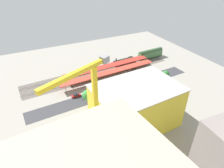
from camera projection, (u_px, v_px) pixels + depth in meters
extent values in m
plane|color=gray|center=(114.00, 87.00, 107.15)|extent=(149.60, 149.60, 0.00)
cube|color=#5B544C|center=(100.00, 72.00, 121.70)|extent=(94.16, 19.85, 0.01)
cube|color=#38383D|center=(116.00, 90.00, 105.12)|extent=(93.84, 13.90, 0.01)
cube|color=#9E9EA8|center=(97.00, 69.00, 124.79)|extent=(93.38, 5.03, 0.12)
cube|color=#9E9EA8|center=(98.00, 70.00, 123.70)|extent=(93.38, 5.03, 0.12)
cube|color=#9E9EA8|center=(102.00, 74.00, 119.52)|extent=(93.38, 5.03, 0.12)
cube|color=#9E9EA8|center=(103.00, 75.00, 118.43)|extent=(93.38, 5.03, 0.12)
cube|color=#C63D2D|center=(109.00, 72.00, 113.39)|extent=(59.50, 7.97, 0.40)
cylinder|color=slate|center=(146.00, 65.00, 125.71)|extent=(0.30, 0.30, 3.91)
cylinder|color=slate|center=(122.00, 72.00, 118.26)|extent=(0.30, 0.30, 3.91)
cylinder|color=slate|center=(96.00, 79.00, 110.81)|extent=(0.30, 0.30, 3.91)
cylinder|color=slate|center=(65.00, 88.00, 103.36)|extent=(0.30, 0.30, 3.91)
cube|color=#A82D23|center=(108.00, 66.00, 119.47)|extent=(55.67, 8.23, 0.46)
cylinder|color=slate|center=(141.00, 61.00, 131.11)|extent=(0.30, 0.30, 4.01)
cylinder|color=slate|center=(120.00, 66.00, 124.14)|extent=(0.30, 0.30, 4.01)
cylinder|color=slate|center=(96.00, 73.00, 117.18)|extent=(0.30, 0.30, 4.01)
cylinder|color=slate|center=(69.00, 80.00, 110.21)|extent=(0.30, 0.30, 4.01)
cube|color=black|center=(125.00, 63.00, 131.48)|extent=(16.33, 3.42, 1.00)
cylinder|color=black|center=(123.00, 61.00, 129.86)|extent=(13.49, 3.56, 2.86)
cube|color=black|center=(131.00, 60.00, 132.99)|extent=(3.02, 3.21, 3.60)
cylinder|color=black|center=(116.00, 60.00, 126.56)|extent=(0.70, 0.70, 1.40)
cube|color=black|center=(150.00, 57.00, 139.48)|extent=(17.57, 3.46, 0.60)
cube|color=#4C7F4C|center=(150.00, 54.00, 138.26)|extent=(19.54, 4.19, 3.99)
cylinder|color=#355935|center=(151.00, 52.00, 137.07)|extent=(18.77, 4.15, 3.18)
cube|color=black|center=(148.00, 77.00, 116.61)|extent=(3.76, 1.80, 0.30)
cube|color=gray|center=(148.00, 76.00, 116.33)|extent=(4.47, 1.88, 0.74)
cube|color=#1E2328|center=(148.00, 75.00, 115.98)|extent=(2.51, 1.64, 0.58)
cube|color=black|center=(138.00, 79.00, 114.18)|extent=(3.89, 1.95, 0.30)
cube|color=maroon|center=(138.00, 78.00, 113.90)|extent=(4.61, 2.06, 0.76)
cube|color=#1E2328|center=(138.00, 77.00, 113.54)|extent=(2.61, 1.74, 0.61)
cube|color=black|center=(127.00, 83.00, 110.55)|extent=(3.90, 1.81, 0.30)
cube|color=silver|center=(127.00, 82.00, 110.25)|extent=(4.64, 1.89, 0.84)
cube|color=#1E2328|center=(127.00, 81.00, 109.84)|extent=(2.60, 1.66, 0.67)
cube|color=black|center=(115.00, 86.00, 108.01)|extent=(3.84, 2.02, 0.30)
cube|color=gray|center=(115.00, 85.00, 107.69)|extent=(4.55, 2.15, 0.89)
cube|color=#1E2328|center=(115.00, 84.00, 107.31)|extent=(2.59, 1.79, 0.55)
cube|color=black|center=(103.00, 90.00, 104.99)|extent=(3.72, 1.89, 0.30)
cube|color=maroon|center=(103.00, 89.00, 104.71)|extent=(4.42, 1.98, 0.74)
cube|color=#1E2328|center=(103.00, 88.00, 104.34)|extent=(2.49, 1.71, 0.67)
cube|color=black|center=(90.00, 93.00, 102.26)|extent=(3.96, 2.06, 0.30)
cube|color=maroon|center=(90.00, 92.00, 101.97)|extent=(4.69, 2.20, 0.76)
cube|color=#1E2328|center=(90.00, 91.00, 101.63)|extent=(2.68, 1.79, 0.54)
cube|color=black|center=(76.00, 96.00, 99.73)|extent=(4.02, 1.83, 0.30)
cube|color=maroon|center=(76.00, 95.00, 99.45)|extent=(4.78, 1.91, 0.77)
cube|color=#1E2328|center=(76.00, 94.00, 99.10)|extent=(2.69, 1.65, 0.55)
cube|color=yellow|center=(136.00, 106.00, 79.07)|extent=(33.38, 23.90, 17.66)
cube|color=#B7B2A8|center=(137.00, 88.00, 74.27)|extent=(34.01, 24.53, 0.40)
cube|color=gray|center=(98.00, 148.00, 71.63)|extent=(3.60, 3.60, 1.20)
cube|color=yellow|center=(96.00, 114.00, 62.95)|extent=(1.40, 1.40, 33.84)
cube|color=yellow|center=(73.00, 75.00, 48.87)|extent=(19.35, 9.38, 1.20)
cube|color=gray|center=(104.00, 59.00, 56.57)|extent=(3.00, 2.80, 2.00)
cube|color=black|center=(124.00, 98.00, 98.42)|extent=(9.61, 2.39, 0.50)
cube|color=silver|center=(126.00, 94.00, 97.81)|extent=(7.58, 2.60, 3.18)
cube|color=maroon|center=(117.00, 97.00, 96.26)|extent=(2.07, 2.50, 2.42)
cube|color=black|center=(138.00, 94.00, 101.00)|extent=(10.12, 2.78, 0.50)
cube|color=white|center=(140.00, 91.00, 100.56)|extent=(8.02, 2.86, 2.88)
cube|color=silver|center=(132.00, 94.00, 98.51)|extent=(2.28, 2.46, 2.49)
cylinder|color=brown|center=(88.00, 101.00, 93.25)|extent=(0.43, 0.43, 3.76)
sphere|color=#38843D|center=(87.00, 95.00, 91.33)|extent=(4.92, 4.92, 4.92)
cylinder|color=brown|center=(101.00, 97.00, 96.75)|extent=(0.40, 0.40, 3.58)
sphere|color=#28662D|center=(101.00, 90.00, 94.78)|extent=(5.42, 5.42, 5.42)
cylinder|color=brown|center=(151.00, 82.00, 108.03)|extent=(0.42, 0.42, 3.54)
sphere|color=#28662D|center=(152.00, 77.00, 106.29)|extent=(4.28, 4.28, 4.28)
cylinder|color=brown|center=(165.00, 79.00, 111.61)|extent=(0.52, 0.52, 3.23)
sphere|color=#2D7233|center=(166.00, 74.00, 110.00)|extent=(4.05, 4.05, 4.05)
cylinder|color=#333333|center=(74.00, 92.00, 98.54)|extent=(0.16, 0.16, 5.72)
cube|color=black|center=(73.00, 86.00, 96.78)|extent=(0.36, 0.36, 0.90)
sphere|color=red|center=(73.00, 87.00, 96.86)|extent=(0.20, 0.20, 0.20)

